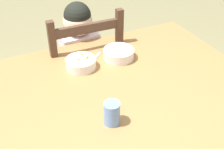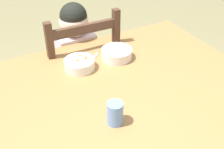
{
  "view_description": "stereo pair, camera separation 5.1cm",
  "coord_description": "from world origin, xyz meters",
  "px_view_note": "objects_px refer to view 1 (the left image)",
  "views": [
    {
      "loc": [
        -0.45,
        -0.91,
        1.56
      ],
      "look_at": [
        0.02,
        0.08,
        0.8
      ],
      "focal_mm": 47.23,
      "sensor_mm": 36.0,
      "label": 1
    },
    {
      "loc": [
        -0.49,
        -0.88,
        1.56
      ],
      "look_at": [
        0.02,
        0.08,
        0.8
      ],
      "focal_mm": 47.23,
      "sensor_mm": 36.0,
      "label": 2
    }
  ],
  "objects_px": {
    "dining_chair": "(83,78)",
    "drinking_cup": "(112,113)",
    "bowl_of_peas": "(119,53)",
    "spoon": "(92,61)",
    "bowl_of_carrots": "(81,63)",
    "child_figure": "(82,55)",
    "dining_table": "(115,111)"
  },
  "relations": [
    {
      "from": "dining_chair",
      "to": "child_figure",
      "type": "height_order",
      "value": "child_figure"
    },
    {
      "from": "bowl_of_peas",
      "to": "bowl_of_carrots",
      "type": "distance_m",
      "value": 0.21
    },
    {
      "from": "dining_chair",
      "to": "spoon",
      "type": "relative_size",
      "value": 8.23
    },
    {
      "from": "bowl_of_carrots",
      "to": "drinking_cup",
      "type": "height_order",
      "value": "drinking_cup"
    },
    {
      "from": "dining_chair",
      "to": "drinking_cup",
      "type": "height_order",
      "value": "dining_chair"
    },
    {
      "from": "bowl_of_carrots",
      "to": "spoon",
      "type": "height_order",
      "value": "bowl_of_carrots"
    },
    {
      "from": "child_figure",
      "to": "spoon",
      "type": "distance_m",
      "value": 0.3
    },
    {
      "from": "bowl_of_carrots",
      "to": "spoon",
      "type": "bearing_deg",
      "value": 19.14
    },
    {
      "from": "bowl_of_peas",
      "to": "spoon",
      "type": "height_order",
      "value": "bowl_of_peas"
    },
    {
      "from": "bowl_of_carrots",
      "to": "drinking_cup",
      "type": "xyz_separation_m",
      "value": [
        -0.03,
        -0.42,
        0.02
      ]
    },
    {
      "from": "spoon",
      "to": "bowl_of_carrots",
      "type": "bearing_deg",
      "value": -160.86
    },
    {
      "from": "dining_table",
      "to": "child_figure",
      "type": "relative_size",
      "value": 1.4
    },
    {
      "from": "dining_table",
      "to": "bowl_of_carrots",
      "type": "distance_m",
      "value": 0.3
    },
    {
      "from": "dining_table",
      "to": "spoon",
      "type": "relative_size",
      "value": 11.68
    },
    {
      "from": "child_figure",
      "to": "bowl_of_peas",
      "type": "bearing_deg",
      "value": -70.28
    },
    {
      "from": "child_figure",
      "to": "drinking_cup",
      "type": "bearing_deg",
      "value": -100.6
    },
    {
      "from": "child_figure",
      "to": "bowl_of_carrots",
      "type": "height_order",
      "value": "child_figure"
    },
    {
      "from": "bowl_of_peas",
      "to": "child_figure",
      "type": "bearing_deg",
      "value": 109.72
    },
    {
      "from": "drinking_cup",
      "to": "child_figure",
      "type": "bearing_deg",
      "value": 79.4
    },
    {
      "from": "dining_table",
      "to": "child_figure",
      "type": "xyz_separation_m",
      "value": [
        0.05,
        0.56,
        -0.02
      ]
    },
    {
      "from": "child_figure",
      "to": "spoon",
      "type": "bearing_deg",
      "value": -97.37
    },
    {
      "from": "dining_table",
      "to": "spoon",
      "type": "bearing_deg",
      "value": 87.94
    },
    {
      "from": "dining_table",
      "to": "dining_chair",
      "type": "height_order",
      "value": "dining_chair"
    },
    {
      "from": "drinking_cup",
      "to": "dining_table",
      "type": "bearing_deg",
      "value": 59.92
    },
    {
      "from": "dining_table",
      "to": "drinking_cup",
      "type": "xyz_separation_m",
      "value": [
        -0.09,
        -0.15,
        0.14
      ]
    },
    {
      "from": "bowl_of_peas",
      "to": "spoon",
      "type": "xyz_separation_m",
      "value": [
        -0.14,
        0.02,
        -0.02
      ]
    },
    {
      "from": "dining_table",
      "to": "bowl_of_peas",
      "type": "bearing_deg",
      "value": 60.65
    },
    {
      "from": "child_figure",
      "to": "bowl_of_peas",
      "type": "height_order",
      "value": "child_figure"
    },
    {
      "from": "dining_chair",
      "to": "bowl_of_peas",
      "type": "xyz_separation_m",
      "value": [
        0.11,
        -0.3,
        0.32
      ]
    },
    {
      "from": "bowl_of_carrots",
      "to": "drinking_cup",
      "type": "bearing_deg",
      "value": -93.88
    },
    {
      "from": "child_figure",
      "to": "bowl_of_carrots",
      "type": "xyz_separation_m",
      "value": [
        -0.1,
        -0.29,
        0.14
      ]
    },
    {
      "from": "bowl_of_peas",
      "to": "drinking_cup",
      "type": "height_order",
      "value": "drinking_cup"
    }
  ]
}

